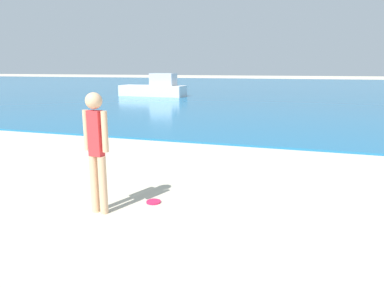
# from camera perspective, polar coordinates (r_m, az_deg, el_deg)

# --- Properties ---
(water) EXTENTS (160.00, 60.00, 0.06)m
(water) POSITION_cam_1_polar(r_m,az_deg,el_deg) (39.17, 15.68, 8.92)
(water) COLOR #1E6B9E
(water) RESTS_ON ground
(person_standing) EXTENTS (0.40, 0.23, 1.75)m
(person_standing) POSITION_cam_1_polar(r_m,az_deg,el_deg) (5.06, -15.39, -0.36)
(person_standing) COLOR #DDAD84
(person_standing) RESTS_ON ground
(frisbee) EXTENTS (0.23, 0.23, 0.03)m
(frisbee) POSITION_cam_1_polar(r_m,az_deg,el_deg) (5.56, -6.33, -9.40)
(frisbee) COLOR #E51E4C
(frisbee) RESTS_ON ground
(boat_far) EXTENTS (4.87, 1.73, 1.64)m
(boat_far) POSITION_cam_1_polar(r_m,az_deg,el_deg) (25.68, -6.10, 9.07)
(boat_far) COLOR white
(boat_far) RESTS_ON water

